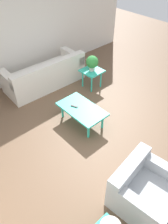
{
  "coord_description": "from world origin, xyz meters",
  "views": [
    {
      "loc": [
        -2.21,
        2.68,
        3.44
      ],
      "look_at": [
        0.25,
        0.44,
        0.55
      ],
      "focal_mm": 35.0,
      "sensor_mm": 36.0,
      "label": 1
    }
  ],
  "objects": [
    {
      "name": "wall_right",
      "position": [
        3.06,
        0.0,
        1.35
      ],
      "size": [
        0.12,
        7.2,
        2.7
      ],
      "color": "silver",
      "rests_on": "ground_plane"
    },
    {
      "name": "side_table_plant",
      "position": [
        1.37,
        -0.87,
        0.43
      ],
      "size": [
        0.52,
        0.52,
        0.51
      ],
      "color": "#2DB79E",
      "rests_on": "ground_plane"
    },
    {
      "name": "remote_control",
      "position": [
        0.65,
        0.36,
        0.41
      ],
      "size": [
        0.16,
        0.1,
        0.02
      ],
      "color": "black",
      "rests_on": "coffee_table"
    },
    {
      "name": "sofa",
      "position": [
        2.27,
        0.01,
        0.3
      ],
      "size": [
        0.96,
        2.19,
        0.79
      ],
      "rotation": [
        0.0,
        0.0,
        1.54
      ],
      "color": "silver",
      "rests_on": "ground_plane"
    },
    {
      "name": "potted_plant",
      "position": [
        1.37,
        -0.87,
        0.74
      ],
      "size": [
        0.32,
        0.32,
        0.4
      ],
      "color": "#B2ADA3",
      "rests_on": "side_table_plant"
    },
    {
      "name": "ground_plane",
      "position": [
        0.0,
        0.0,
        0.0
      ],
      "size": [
        14.0,
        14.0,
        0.0
      ],
      "primitive_type": "plane",
      "color": "brown"
    },
    {
      "name": "coffee_table",
      "position": [
        0.49,
        0.28,
        0.36
      ],
      "size": [
        1.08,
        0.63,
        0.4
      ],
      "color": "#2DB79E",
      "rests_on": "ground_plane"
    },
    {
      "name": "armchair",
      "position": [
        -1.53,
        0.8,
        0.29
      ],
      "size": [
        1.0,
        1.05,
        0.72
      ],
      "rotation": [
        0.0,
        0.0,
        -1.45
      ],
      "color": "#A8ADB2",
      "rests_on": "ground_plane"
    }
  ]
}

